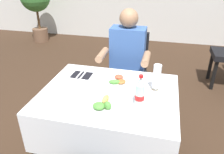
{
  "coord_description": "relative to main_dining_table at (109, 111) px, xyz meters",
  "views": [
    {
      "loc": [
        0.45,
        -1.31,
        1.65
      ],
      "look_at": [
        0.08,
        0.2,
        0.84
      ],
      "focal_mm": 35.16,
      "sensor_mm": 36.0,
      "label": 1
    }
  ],
  "objects": [
    {
      "name": "cola_bottle_primary",
      "position": [
        0.25,
        -0.14,
        0.29
      ],
      "size": [
        0.07,
        0.07,
        0.24
      ],
      "color": "silver",
      "rests_on": "main_dining_table"
    },
    {
      "name": "potted_plant_corner",
      "position": [
        -2.47,
        3.11,
        0.32
      ],
      "size": [
        0.65,
        0.65,
        1.32
      ],
      "color": "brown",
      "rests_on": "ground"
    },
    {
      "name": "seated_diner_far",
      "position": [
        0.01,
        0.7,
        0.13
      ],
      "size": [
        0.5,
        0.46,
        1.26
      ],
      "color": "#282D42",
      "rests_on": "ground"
    },
    {
      "name": "napkin_cutlery_set",
      "position": [
        -0.31,
        0.21,
        0.19
      ],
      "size": [
        0.17,
        0.19,
        0.01
      ],
      "color": "black",
      "rests_on": "main_dining_table"
    },
    {
      "name": "beer_glass_left",
      "position": [
        0.35,
        0.1,
        0.29
      ],
      "size": [
        0.07,
        0.07,
        0.22
      ],
      "color": "white",
      "rests_on": "main_dining_table"
    },
    {
      "name": "main_dining_table",
      "position": [
        0.0,
        0.0,
        0.0
      ],
      "size": [
        1.05,
        0.84,
        0.76
      ],
      "color": "white",
      "rests_on": "ground"
    },
    {
      "name": "plate_far_diner",
      "position": [
        0.02,
        0.17,
        0.2
      ],
      "size": [
        0.25,
        0.25,
        0.05
      ],
      "color": "white",
      "rests_on": "main_dining_table"
    },
    {
      "name": "chair_far_diner_seat",
      "position": [
        0.0,
        0.81,
        -0.02
      ],
      "size": [
        0.44,
        0.5,
        0.97
      ],
      "color": "black",
      "rests_on": "ground"
    },
    {
      "name": "plate_near_camera",
      "position": [
        0.02,
        -0.21,
        0.2
      ],
      "size": [
        0.24,
        0.24,
        0.07
      ],
      "color": "white",
      "rests_on": "main_dining_table"
    }
  ]
}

